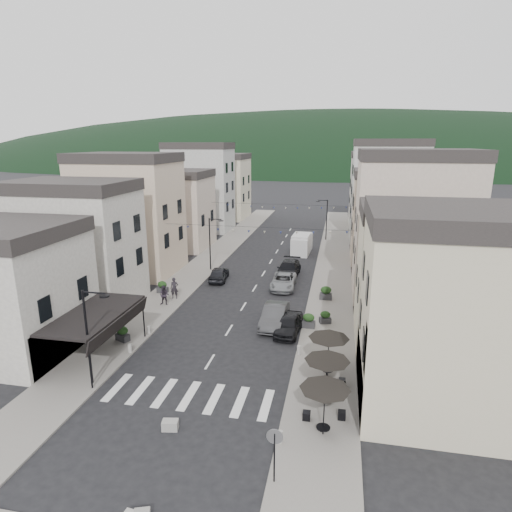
{
  "coord_description": "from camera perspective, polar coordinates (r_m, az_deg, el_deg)",
  "views": [
    {
      "loc": [
        7.99,
        -18.45,
        14.12
      ],
      "look_at": [
        0.27,
        20.38,
        3.5
      ],
      "focal_mm": 30.0,
      "sensor_mm": 36.0,
      "label": 1
    }
  ],
  "objects": [
    {
      "name": "concrete_block_a",
      "position": [
        23.65,
        -11.37,
        -21.23
      ],
      "size": [
        0.88,
        0.63,
        0.5
      ],
      "primitive_type": "cube",
      "rotation": [
        0.0,
        0.0,
        0.18
      ],
      "color": "gray",
      "rests_on": "ground"
    },
    {
      "name": "planter_la",
      "position": [
        32.93,
        -17.38,
        -9.84
      ],
      "size": [
        1.14,
        0.89,
        1.12
      ],
      "rotation": [
        0.0,
        0.0,
        -0.39
      ],
      "color": "#29292B",
      "rests_on": "sidewalk_left"
    },
    {
      "name": "sidewalk_right",
      "position": [
        52.38,
        10.3,
        -0.8
      ],
      "size": [
        4.0,
        76.0,
        0.12
      ],
      "primitive_type": "cube",
      "color": "slate",
      "rests_on": "ground"
    },
    {
      "name": "pedestrian_a",
      "position": [
        40.06,
        -10.84,
        -4.22
      ],
      "size": [
        0.82,
        0.65,
        1.97
      ],
      "primitive_type": "imported",
      "rotation": [
        0.0,
        0.0,
        0.28
      ],
      "color": "black",
      "rests_on": "sidewalk_left"
    },
    {
      "name": "parked_car_b",
      "position": [
        34.11,
        2.5,
        -7.95
      ],
      "size": [
        1.86,
        5.02,
        1.64
      ],
      "primitive_type": "imported",
      "rotation": [
        0.0,
        0.0,
        -0.03
      ],
      "color": "#343437",
      "rests_on": "ground"
    },
    {
      "name": "parked_car_e",
      "position": [
        45.0,
        -4.98,
        -2.36
      ],
      "size": [
        2.15,
        4.42,
        1.45
      ],
      "primitive_type": "imported",
      "rotation": [
        0.0,
        0.0,
        3.25
      ],
      "color": "black",
      "rests_on": "ground"
    },
    {
      "name": "parked_car_c",
      "position": [
        42.59,
        3.68,
        -3.37
      ],
      "size": [
        2.46,
        5.14,
        1.41
      ],
      "primitive_type": "imported",
      "rotation": [
        0.0,
        0.0,
        0.02
      ],
      "color": "gray",
      "rests_on": "ground"
    },
    {
      "name": "bistro_building",
      "position": [
        25.09,
        25.67,
        -7.86
      ],
      "size": [
        10.0,
        8.0,
        10.0
      ],
      "primitive_type": "cube",
      "color": "beige",
      "rests_on": "ground"
    },
    {
      "name": "buildings_row_left",
      "position": [
        61.06,
        -10.55,
        7.24
      ],
      "size": [
        10.2,
        54.16,
        14.0
      ],
      "color": "#A7A299",
      "rests_on": "ground"
    },
    {
      "name": "bunting_far",
      "position": [
        57.64,
        3.18,
        6.55
      ],
      "size": [
        19.0,
        0.28,
        0.62
      ],
      "color": "black",
      "rests_on": "ground"
    },
    {
      "name": "cafe_terrace",
      "position": [
        24.29,
        9.44,
        -14.17
      ],
      "size": [
        2.5,
        8.1,
        2.53
      ],
      "color": "black",
      "rests_on": "ground"
    },
    {
      "name": "traffic_sign",
      "position": [
        19.42,
        2.49,
        -23.9
      ],
      "size": [
        0.7,
        0.07,
        2.7
      ],
      "color": "black",
      "rests_on": "ground"
    },
    {
      "name": "ground",
      "position": [
        24.57,
        -10.59,
        -20.35
      ],
      "size": [
        700.0,
        700.0,
        0.0
      ],
      "primitive_type": "plane",
      "color": "black",
      "rests_on": "ground"
    },
    {
      "name": "planter_rc",
      "position": [
        39.76,
        9.3,
        -4.88
      ],
      "size": [
        1.11,
        0.62,
        1.24
      ],
      "rotation": [
        0.0,
        0.0,
        0.0
      ],
      "color": "#2F2F31",
      "rests_on": "sidewalk_right"
    },
    {
      "name": "buildings_row_right",
      "position": [
        55.98,
        17.92,
        6.28
      ],
      "size": [
        10.2,
        54.16,
        14.5
      ],
      "color": "beige",
      "rests_on": "ground"
    },
    {
      "name": "streetlamp_left_near",
      "position": [
        26.79,
        -21.17,
        -8.96
      ],
      "size": [
        1.7,
        0.56,
        6.0
      ],
      "color": "black",
      "rests_on": "ground"
    },
    {
      "name": "hill_backdrop",
      "position": [
        318.87,
        10.03,
        12.26
      ],
      "size": [
        640.0,
        360.0,
        70.0
      ],
      "primitive_type": "ellipsoid",
      "color": "black",
      "rests_on": "ground"
    },
    {
      "name": "planter_lb",
      "position": [
        41.93,
        -12.37,
        -4.05
      ],
      "size": [
        1.04,
        0.59,
        1.14
      ],
      "rotation": [
        0.0,
        0.0,
        0.03
      ],
      "color": "#2A2A2D",
      "rests_on": "sidewalk_left"
    },
    {
      "name": "bollards",
      "position": [
        28.73,
        -6.5,
        -13.57
      ],
      "size": [
        11.66,
        10.26,
        0.6
      ],
      "color": "gray",
      "rests_on": "ground"
    },
    {
      "name": "streetlamp_left_far",
      "position": [
        47.7,
        -5.87,
        2.32
      ],
      "size": [
        1.7,
        0.56,
        6.0
      ],
      "color": "black",
      "rests_on": "ground"
    },
    {
      "name": "bunting_near",
      "position": [
        42.09,
        0.08,
        3.41
      ],
      "size": [
        19.0,
        0.28,
        0.62
      ],
      "color": "black",
      "rests_on": "ground"
    },
    {
      "name": "sidewalk_left",
      "position": [
        54.62,
        -5.62,
        0.02
      ],
      "size": [
        4.0,
        76.0,
        0.12
      ],
      "primitive_type": "cube",
      "color": "slate",
      "rests_on": "ground"
    },
    {
      "name": "planter_ra",
      "position": [
        33.79,
        7.02,
        -8.55
      ],
      "size": [
        1.05,
        0.62,
        1.15
      ],
      "rotation": [
        0.0,
        0.0,
        -0.05
      ],
      "color": "#2E2D30",
      "rests_on": "sidewalk_right"
    },
    {
      "name": "pedestrian_b",
      "position": [
        38.68,
        -12.13,
        -5.14
      ],
      "size": [
        0.89,
        0.71,
        1.78
      ],
      "primitive_type": "imported",
      "rotation": [
        0.0,
        0.0,
        0.04
      ],
      "color": "#271F2A",
      "rests_on": "sidewalk_left"
    },
    {
      "name": "planter_rb",
      "position": [
        34.75,
        9.22,
        -8.06
      ],
      "size": [
        1.01,
        0.73,
        1.01
      ],
      "rotation": [
        0.0,
        0.0,
        0.28
      ],
      "color": "#2A2A2C",
      "rests_on": "sidewalk_right"
    },
    {
      "name": "parked_car_d",
      "position": [
        46.28,
        4.34,
        -1.75
      ],
      "size": [
        2.46,
        5.61,
        1.6
      ],
      "primitive_type": "imported",
      "rotation": [
        0.0,
        0.0,
        -0.04
      ],
      "color": "black",
      "rests_on": "ground"
    },
    {
      "name": "parked_car_a",
      "position": [
        32.9,
        4.41,
        -9.07
      ],
      "size": [
        2.11,
        4.38,
        1.44
      ],
      "primitive_type": "imported",
      "rotation": [
        0.0,
        0.0,
        -0.1
      ],
      "color": "black",
      "rests_on": "ground"
    },
    {
      "name": "delivery_van",
      "position": [
        56.07,
        6.13,
        1.69
      ],
      "size": [
        2.42,
        5.53,
        2.6
      ],
      "rotation": [
        0.0,
        0.0,
        -0.05
      ],
      "color": "silver",
      "rests_on": "ground"
    },
    {
      "name": "streetlamp_right_far",
      "position": [
        63.35,
        9.17,
        5.36
      ],
      "size": [
        1.7,
        0.56,
        6.0
      ],
      "color": "black",
      "rests_on": "ground"
    },
    {
      "name": "boutique_awning",
      "position": [
        30.05,
        -20.36,
        -7.46
      ],
      "size": [
        3.77,
        7.5,
        3.28
      ],
      "color": "black",
      "rests_on": "ground"
    }
  ]
}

